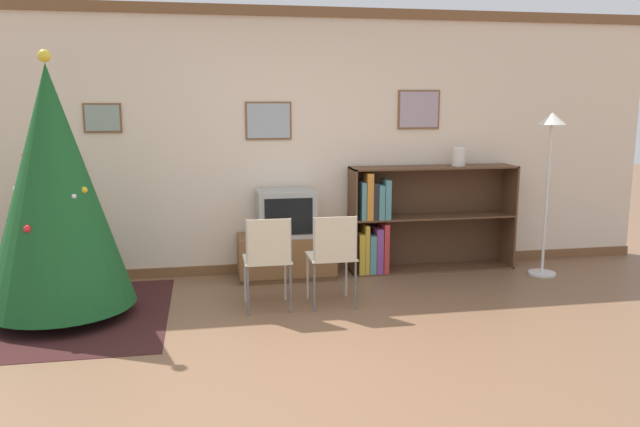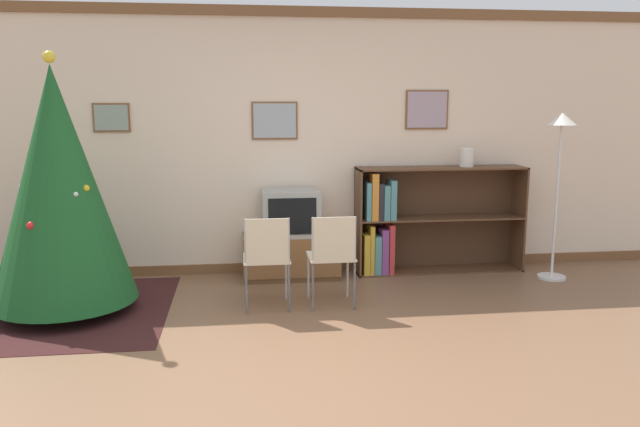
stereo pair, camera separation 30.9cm
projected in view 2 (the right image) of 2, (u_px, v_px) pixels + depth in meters
The scene contains 11 objects.
ground_plane at pixel (305, 369), 4.20m from camera, with size 24.00×24.00×0.00m, color brown.
wall_back at pixel (280, 143), 6.41m from camera, with size 8.28×0.11×2.70m.
area_rug at pixel (68, 311), 5.33m from camera, with size 1.71×1.90×0.01m.
christmas_tree at pixel (59, 186), 5.14m from camera, with size 1.18×1.18×2.16m.
tv_console at pixel (291, 256), 6.34m from camera, with size 0.97×0.45×0.44m.
television at pixel (291, 213), 6.25m from camera, with size 0.57×0.44×0.46m.
folding_chair_left at pixel (267, 256), 5.31m from camera, with size 0.40×0.40×0.82m.
folding_chair_right at pixel (332, 254), 5.38m from camera, with size 0.40×0.40×0.82m.
bookshelf at pixel (410, 223), 6.50m from camera, with size 1.76×0.36×1.10m.
vase at pixel (467, 157), 6.44m from camera, with size 0.14×0.14×0.20m.
standing_lamp at pixel (560, 152), 6.11m from camera, with size 0.28×0.28×1.67m.
Camera 2 is at (-0.39, -3.92, 1.78)m, focal length 35.00 mm.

